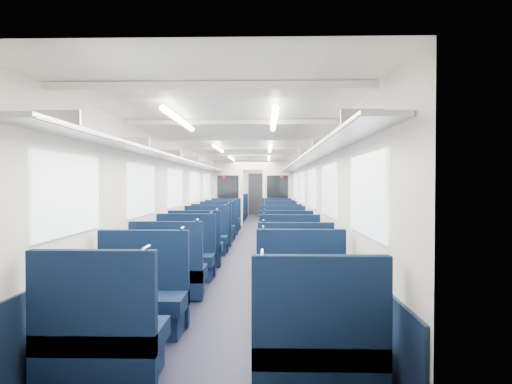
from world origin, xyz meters
The scene contains 41 objects.
floor centered at (0.00, 0.00, 0.00)m, with size 2.80×18.00×0.01m, color black.
ceiling centered at (0.00, 0.00, 2.35)m, with size 2.80×18.00×0.01m, color white.
wall_left centered at (-1.40, 0.00, 1.18)m, with size 0.02×18.00×2.35m, color silver.
dado_left centered at (-1.39, 0.00, 0.35)m, with size 0.03×17.90×0.70m, color black.
wall_right centered at (1.40, 0.00, 1.18)m, with size 0.02×18.00×2.35m, color silver.
dado_right centered at (1.39, 0.00, 0.35)m, with size 0.03×17.90×0.70m, color black.
wall_far centered at (0.00, 9.00, 1.18)m, with size 2.80×0.02×2.35m, color silver.
luggage_rack_left centered at (-1.21, 0.00, 1.97)m, with size 0.36×17.40×0.18m.
luggage_rack_right centered at (1.21, 0.00, 1.97)m, with size 0.36×17.40×0.18m.
windows centered at (0.00, -0.46, 1.42)m, with size 2.78×15.60×0.75m.
ceiling_fittings centered at (0.00, -0.26, 2.29)m, with size 2.70×16.06×0.11m.
end_door centered at (0.00, 8.94, 1.00)m, with size 0.75×0.06×2.00m, color black.
bulkhead centered at (0.00, 3.42, 1.23)m, with size 2.80×0.10×2.35m.
seat_0 centered at (-0.83, -8.19, 0.33)m, with size 0.95×0.53×1.07m.
seat_1 centered at (0.83, -8.38, 0.33)m, with size 0.95×0.53×1.07m.
seat_2 centered at (-0.83, -7.15, 0.33)m, with size 0.95×0.53×1.07m.
seat_3 centered at (0.83, -7.03, 0.33)m, with size 0.95×0.53×1.07m.
seat_4 centered at (-0.83, -5.90, 0.33)m, with size 0.95×0.53×1.07m.
seat_5 centered at (0.83, -6.00, 0.33)m, with size 0.95×0.53×1.07m.
seat_6 centered at (-0.83, -4.80, 0.33)m, with size 0.95×0.53×1.07m.
seat_7 centered at (0.83, -4.94, 0.33)m, with size 0.95×0.53×1.07m.
seat_8 centered at (-0.83, -3.74, 0.33)m, with size 0.95×0.53×1.07m.
seat_9 centered at (0.83, -3.76, 0.33)m, with size 0.95×0.53×1.07m.
seat_10 centered at (-0.83, -2.47, 0.33)m, with size 0.95×0.53×1.07m.
seat_11 centered at (0.83, -2.51, 0.33)m, with size 0.95×0.53×1.07m.
seat_12 centered at (-0.83, -1.39, 0.33)m, with size 0.95×0.53×1.07m.
seat_13 centered at (0.83, -1.44, 0.33)m, with size 0.95×0.53×1.07m.
seat_14 centered at (-0.83, -0.35, 0.33)m, with size 0.95×0.53×1.07m.
seat_15 centered at (0.83, -0.16, 0.33)m, with size 0.95×0.53×1.07m.
seat_16 centered at (-0.83, 0.87, 0.33)m, with size 0.95×0.53×1.07m.
seat_17 centered at (0.83, 0.89, 0.33)m, with size 0.95×0.53×1.07m.
seat_18 centered at (-0.83, 2.07, 0.33)m, with size 0.95×0.53×1.07m.
seat_19 centered at (0.83, 2.18, 0.33)m, with size 0.95×0.53×1.07m.
seat_20 centered at (-0.83, 4.24, 0.33)m, with size 0.95×0.53×1.07m.
seat_21 centered at (0.83, 4.11, 0.33)m, with size 0.95×0.53×1.07m.
seat_22 centered at (-0.83, 5.31, 0.33)m, with size 0.95×0.53×1.07m.
seat_23 centered at (0.83, 5.22, 0.33)m, with size 0.95×0.53×1.07m.
seat_24 centered at (-0.83, 6.51, 0.33)m, with size 0.95×0.53×1.07m.
seat_25 centered at (0.83, 6.44, 0.33)m, with size 0.95×0.53×1.07m.
seat_26 centered at (-0.83, 7.65, 0.33)m, with size 0.95×0.53×1.07m.
seat_27 centered at (0.83, 7.61, 0.33)m, with size 0.95×0.53×1.07m.
Camera 1 is at (0.45, -11.36, 1.53)m, focal length 29.29 mm.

